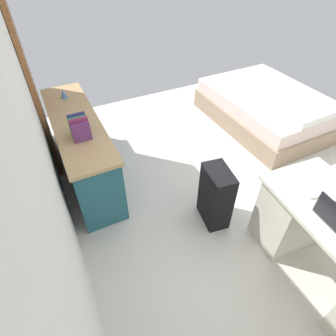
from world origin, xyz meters
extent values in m
plane|color=beige|center=(0.00, 0.00, 0.00)|extent=(5.35, 5.35, 0.00)
cube|color=silver|center=(0.00, 2.09, 1.44)|extent=(4.35, 0.10, 2.87)
cube|color=brown|center=(1.62, 2.01, 1.02)|extent=(0.88, 0.05, 2.04)
cube|color=beige|center=(-0.71, 0.17, 0.36)|extent=(0.45, 0.63, 0.71)
cube|color=#235B6B|center=(1.05, 1.71, 0.38)|extent=(1.76, 0.44, 0.75)
cube|color=tan|center=(1.05, 1.71, 0.77)|extent=(1.80, 0.48, 0.04)
cube|color=#1E4E5B|center=(0.66, 1.49, 0.21)|extent=(0.67, 0.01, 0.26)
cube|color=#1E4E5B|center=(1.45, 1.49, 0.21)|extent=(0.67, 0.01, 0.26)
cube|color=gray|center=(1.05, -1.07, 0.14)|extent=(1.92, 1.43, 0.28)
cube|color=beige|center=(1.05, -1.07, 0.38)|extent=(1.86, 1.37, 0.20)
cube|color=white|center=(0.38, -1.08, 0.53)|extent=(0.49, 0.69, 0.10)
cube|color=black|center=(-0.20, 0.69, 0.33)|extent=(0.39, 0.27, 0.66)
cube|color=black|center=(-1.10, 0.38, 0.86)|extent=(0.31, 0.04, 0.19)
ellipsoid|color=white|center=(-0.85, 0.25, 0.76)|extent=(0.07, 0.10, 0.03)
cube|color=#622F6C|center=(0.64, 1.71, 0.89)|extent=(0.04, 0.17, 0.19)
cube|color=#7E2D51|center=(0.68, 1.71, 0.90)|extent=(0.03, 0.17, 0.23)
cube|color=#1E7C75|center=(0.72, 1.71, 0.90)|extent=(0.03, 0.17, 0.22)
cube|color=#4C6228|center=(0.76, 1.71, 0.89)|extent=(0.04, 0.17, 0.20)
cube|color=navy|center=(0.80, 1.71, 0.90)|extent=(0.04, 0.17, 0.21)
cone|color=#4C7FBF|center=(1.60, 1.71, 0.85)|extent=(0.08, 0.08, 0.11)
camera|label=1|loc=(-1.68, 1.94, 2.38)|focal=29.76mm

